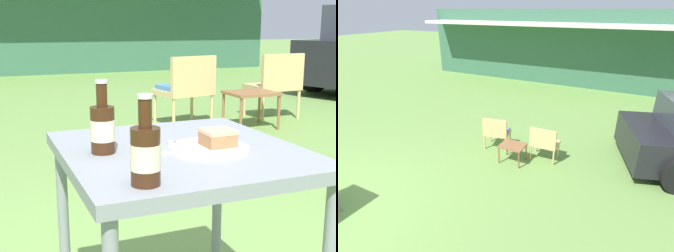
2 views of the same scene
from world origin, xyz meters
The scene contains 10 objects.
cabin_building centered at (0.64, 11.04, 1.53)m, with size 11.74×4.22×3.04m.
wicker_chair_cushioned centered at (1.56, 3.40, 0.44)m, with size 0.64×0.54×0.79m.
wicker_chair_plain centered at (2.73, 3.38, 0.45)m, with size 0.58×0.46×0.79m.
garden_side_table centered at (2.16, 3.01, 0.36)m, with size 0.52×0.43×0.40m.
patio_table centered at (0.00, 0.00, 0.65)m, with size 0.73×0.76×0.73m.
cake_on_plate centered at (0.09, -0.06, 0.75)m, with size 0.25×0.25×0.06m.
cola_bottle_near centered at (-0.24, 0.03, 0.81)m, with size 0.07×0.07×0.22m.
cola_bottle_far centered at (-0.22, -0.29, 0.81)m, with size 0.07×0.07×0.22m.
fork centered at (-0.01, -0.05, 0.74)m, with size 0.16×0.01×0.01m.
loose_bottle_cap centered at (-0.01, 0.05, 0.74)m, with size 0.03×0.03×0.01m.
Camera 1 is at (-0.57, -1.31, 1.12)m, focal length 50.00 mm.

